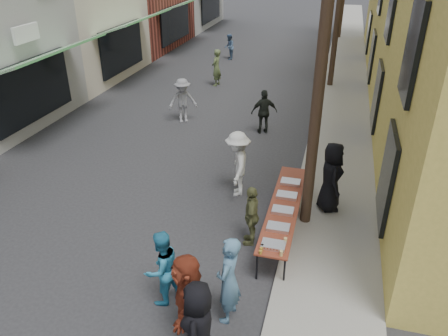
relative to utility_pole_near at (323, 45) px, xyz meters
The scene contains 24 objects.
ground 6.91m from the utility_pole_near, 145.10° to the right, with size 120.00×120.00×0.00m, color #28282B.
sidewalk 12.82m from the utility_pole_near, 86.66° to the left, with size 2.20×60.00×0.10m, color gray.
utility_pole_near is the anchor object (origin of this frame).
serving_table 3.85m from the utility_pole_near, 136.60° to the right, with size 0.70×4.00×0.75m.
catering_tray_sausage 4.30m from the utility_pole_near, 103.25° to the right, with size 0.50×0.33×0.08m, color maroon.
catering_tray_foil_b 4.02m from the utility_pole_near, 108.75° to the right, with size 0.50×0.33×0.08m, color #B2B2B7.
catering_tray_buns 3.82m from the utility_pole_near, 122.90° to the right, with size 0.50×0.33×0.08m, color tan.
catering_tray_foil_d 3.74m from the utility_pole_near, behind, with size 0.50×0.33×0.08m, color #B2B2B7.
catering_tray_buns_end 3.80m from the utility_pole_near, 128.56° to the left, with size 0.50×0.33×0.08m, color tan.
condiment_jar_a 4.49m from the utility_pole_near, 106.55° to the right, with size 0.07×0.07×0.08m, color #A57F26.
condiment_jar_b 4.44m from the utility_pole_near, 107.22° to the right, with size 0.07×0.07×0.08m, color #A57F26.
condiment_jar_c 4.38m from the utility_pole_near, 107.95° to the right, with size 0.07×0.07×0.08m, color #A57F26.
cup_stack 4.40m from the utility_pole_near, 97.21° to the right, with size 0.08×0.08×0.12m, color tan.
guest_front_a 6.07m from the utility_pole_near, 105.38° to the right, with size 0.88×0.57×1.80m, color black.
guest_front_b 5.15m from the utility_pole_near, 107.45° to the right, with size 0.67×0.44×1.83m, color teal.
guest_front_c 5.61m from the utility_pole_near, 125.76° to the right, with size 0.79×0.61×1.62m, color teal.
guest_front_d 4.21m from the utility_pole_near, 154.06° to the left, with size 1.22×0.70×1.88m, color silver.
guest_front_e 4.08m from the utility_pole_near, 136.39° to the right, with size 0.89×0.37×1.52m, color brown.
guest_queue_back 5.73m from the utility_pole_near, 112.41° to the right, with size 1.66×0.53×1.80m, color maroon.
server 3.57m from the utility_pole_near, 54.91° to the left, with size 0.92×0.60×1.88m, color black.
passerby_left 8.69m from the utility_pole_near, 132.78° to the left, with size 1.12×0.64×1.74m, color gray.
passerby_mid 6.95m from the utility_pole_near, 110.87° to the left, with size 0.97×0.40×1.65m, color black.
passerby_right 12.58m from the utility_pole_near, 116.75° to the left, with size 0.64×0.42×1.76m, color #55663B.
passerby_far 17.53m from the utility_pole_near, 110.99° to the left, with size 0.72×0.56×1.47m, color #476289.
Camera 1 is at (4.70, -6.44, 6.47)m, focal length 35.00 mm.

